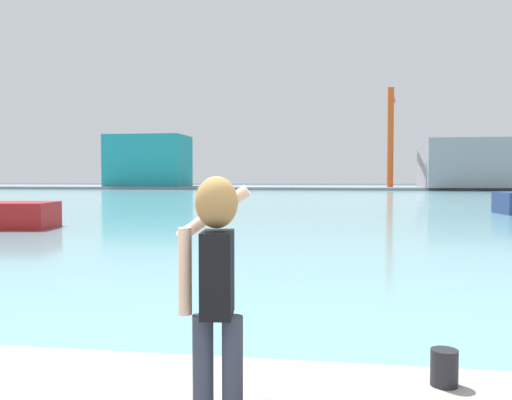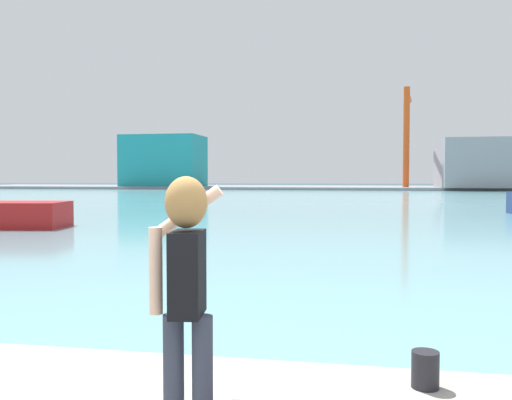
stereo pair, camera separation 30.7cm
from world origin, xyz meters
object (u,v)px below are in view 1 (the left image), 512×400
Objects in this scene: person_photographer at (216,279)px; warehouse_left at (149,161)px; warehouse_right at (477,164)px; harbor_bollard at (444,368)px; port_crane at (391,127)px.

warehouse_left is at bearing 13.36° from person_photographer.
person_photographer is at bearing -104.30° from warehouse_right.
person_photographer is 5.76× the size of harbor_bollard.
warehouse_right reaches higher than person_photographer.
warehouse_left is (-32.27, 88.01, 3.33)m from person_photographer.
person_photographer is 93.80m from warehouse_left.
warehouse_left reaches higher than harbor_bollard.
warehouse_right is at bearing -1.52° from warehouse_left.
person_photographer is at bearing -145.17° from harbor_bollard.
warehouse_left is 41.57m from port_crane.
harbor_bollard is 0.02× the size of port_crane.
warehouse_right is at bearing -4.95° from port_crane.
warehouse_right is at bearing 76.57° from harbor_bollard.
port_crane reaches higher than person_photographer.
person_photographer is at bearing -95.83° from port_crane.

